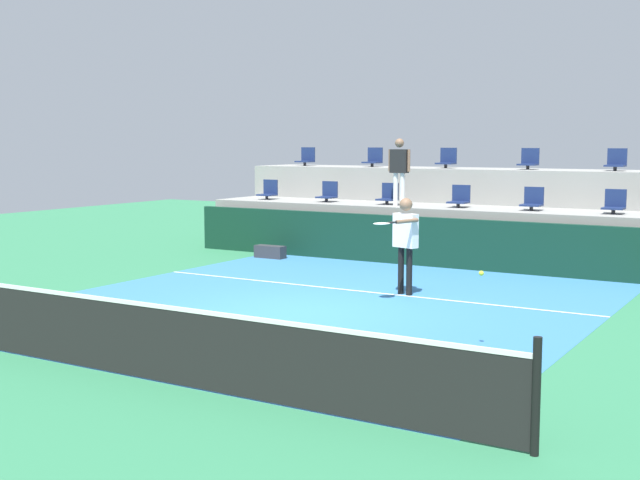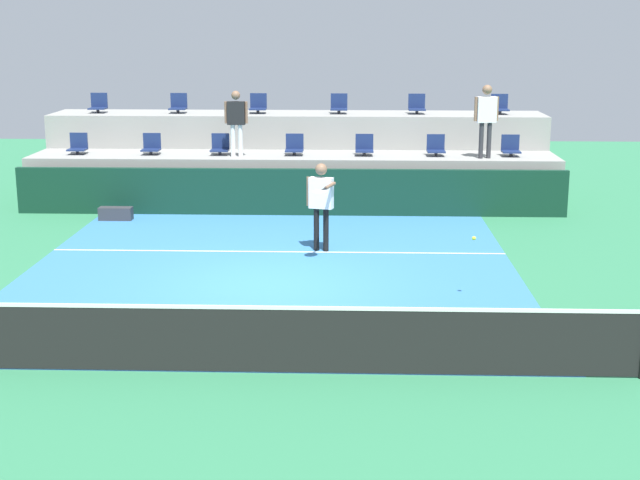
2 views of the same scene
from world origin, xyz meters
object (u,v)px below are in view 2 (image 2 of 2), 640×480
at_px(stadium_chair_lower_mid_left, 220,146).
at_px(stadium_chair_upper_mid_right, 339,105).
at_px(stadium_chair_lower_center, 294,146).
at_px(stadium_chair_upper_far_left, 98,105).
at_px(equipment_bag, 116,214).
at_px(stadium_chair_lower_far_right, 511,147).
at_px(tennis_ball, 474,238).
at_px(spectator_in_white, 236,118).
at_px(stadium_chair_upper_far_right, 500,106).
at_px(stadium_chair_upper_right, 417,106).
at_px(stadium_chair_upper_left, 178,105).
at_px(stadium_chair_upper_mid_left, 258,105).
at_px(tennis_player, 321,198).
at_px(stadium_chair_lower_left, 151,146).
at_px(stadium_chair_lower_mid_right, 364,147).
at_px(stadium_chair_lower_right, 436,147).
at_px(spectator_leaning_on_rail, 486,114).
at_px(stadium_chair_lower_far_left, 78,145).

relative_size(stadium_chair_lower_mid_left, stadium_chair_upper_mid_right, 1.00).
bearing_deg(stadium_chair_lower_center, stadium_chair_upper_far_left, 161.35).
relative_size(stadium_chair_lower_mid_left, equipment_bag, 0.68).
relative_size(stadium_chair_lower_far_right, tennis_ball, 7.65).
xyz_separation_m(stadium_chair_lower_center, tennis_ball, (3.42, -7.87, -0.43)).
bearing_deg(stadium_chair_lower_mid_left, tennis_ball, -56.22).
bearing_deg(spectator_in_white, stadium_chair_upper_far_right, 18.15).
distance_m(stadium_chair_upper_mid_right, stadium_chair_upper_right, 2.05).
height_order(stadium_chair_upper_left, stadium_chair_upper_mid_left, same).
bearing_deg(tennis_player, stadium_chair_lower_left, 132.80).
bearing_deg(stadium_chair_upper_mid_right, stadium_chair_lower_mid_right, -69.92).
distance_m(stadium_chair_lower_right, stadium_chair_upper_far_left, 9.03).
xyz_separation_m(stadium_chair_upper_mid_left, stadium_chair_upper_far_right, (6.35, 0.00, 0.00)).
relative_size(stadium_chair_lower_mid_left, stadium_chair_upper_right, 1.00).
bearing_deg(stadium_chair_upper_far_right, stadium_chair_lower_right, -135.01).
bearing_deg(spectator_leaning_on_rail, spectator_in_white, 180.00).
xyz_separation_m(stadium_chair_lower_center, tennis_player, (0.82, -4.73, -0.38)).
distance_m(stadium_chair_lower_left, stadium_chair_upper_left, 2.02).
distance_m(stadium_chair_upper_mid_left, tennis_player, 6.91).
height_order(stadium_chair_upper_right, spectator_in_white, spectator_in_white).
bearing_deg(stadium_chair_lower_right, stadium_chair_lower_mid_right, 180.00).
xyz_separation_m(stadium_chair_lower_far_right, stadium_chair_upper_left, (-8.50, 1.80, 0.85)).
xyz_separation_m(stadium_chair_lower_center, equipment_bag, (-4.02, -1.97, -1.31)).
bearing_deg(stadium_chair_lower_right, stadium_chair_lower_left, 180.00).
xyz_separation_m(stadium_chair_upper_left, stadium_chair_upper_far_right, (8.47, 0.00, 0.00)).
xyz_separation_m(stadium_chair_lower_right, stadium_chair_upper_mid_right, (-2.41, 1.80, 0.85)).
bearing_deg(tennis_ball, equipment_bag, 141.55).
height_order(tennis_player, spectator_leaning_on_rail, spectator_leaning_on_rail).
distance_m(tennis_player, spectator_leaning_on_rail, 5.90).
relative_size(stadium_chair_lower_center, stadium_chair_upper_right, 1.00).
height_order(stadium_chair_lower_mid_left, stadium_chair_upper_left, stadium_chair_upper_left).
distance_m(stadium_chair_upper_far_right, tennis_player, 8.00).
distance_m(stadium_chair_lower_left, stadium_chair_upper_far_right, 9.06).
xyz_separation_m(stadium_chair_lower_mid_right, tennis_ball, (1.69, -7.87, -0.43)).
bearing_deg(tennis_player, stadium_chair_upper_far_left, 133.31).
height_order(stadium_chair_lower_mid_right, spectator_leaning_on_rail, spectator_leaning_on_rail).
bearing_deg(stadium_chair_lower_center, stadium_chair_lower_mid_right, 0.00).
height_order(tennis_player, spectator_in_white, spectator_in_white).
height_order(stadium_chair_lower_far_left, stadium_chair_lower_far_right, same).
distance_m(stadium_chair_lower_far_left, stadium_chair_lower_left, 1.84).
relative_size(stadium_chair_upper_far_left, spectator_in_white, 0.33).
height_order(stadium_chair_upper_mid_left, spectator_leaning_on_rail, spectator_leaning_on_rail).
xyz_separation_m(spectator_in_white, tennis_ball, (4.80, -7.48, -1.17)).
xyz_separation_m(stadium_chair_upper_far_left, tennis_ball, (8.75, -9.67, -1.28)).
bearing_deg(stadium_chair_upper_far_right, stadium_chair_upper_far_left, 180.00).
xyz_separation_m(stadium_chair_upper_mid_right, equipment_bag, (-5.08, -3.77, -2.16)).
distance_m(stadium_chair_upper_mid_left, equipment_bag, 5.25).
relative_size(stadium_chair_lower_right, spectator_in_white, 0.33).
relative_size(stadium_chair_lower_mid_left, stadium_chair_upper_mid_left, 1.00).
bearing_deg(stadium_chair_lower_far_right, stadium_chair_upper_mid_left, 164.23).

